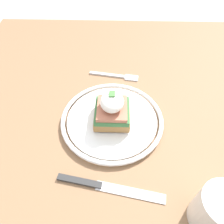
% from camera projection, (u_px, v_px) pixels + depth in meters
% --- Properties ---
extents(ground_plane, '(6.00, 6.00, 0.00)m').
position_uv_depth(ground_plane, '(112.00, 220.00, 1.07)').
color(ground_plane, '#B2ADA3').
extents(dining_table, '(1.01, 0.85, 0.76)m').
position_uv_depth(dining_table, '(112.00, 156.00, 0.58)').
color(dining_table, '#846042').
rests_on(dining_table, ground_plane).
extents(plate, '(0.23, 0.23, 0.02)m').
position_uv_depth(plate, '(112.00, 120.00, 0.50)').
color(plate, white).
rests_on(plate, dining_table).
extents(sandwich, '(0.08, 0.08, 0.08)m').
position_uv_depth(sandwich, '(112.00, 110.00, 0.47)').
color(sandwich, '#9E703D').
rests_on(sandwich, plate).
extents(fork, '(0.04, 0.14, 0.00)m').
position_uv_depth(fork, '(117.00, 76.00, 0.61)').
color(fork, silver).
rests_on(fork, dining_table).
extents(knife, '(0.05, 0.20, 0.01)m').
position_uv_depth(knife, '(101.00, 186.00, 0.41)').
color(knife, '#2D2D2D').
rests_on(knife, dining_table).
extents(cup, '(0.07, 0.07, 0.08)m').
position_uv_depth(cup, '(218.00, 210.00, 0.34)').
color(cup, white).
rests_on(cup, dining_table).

